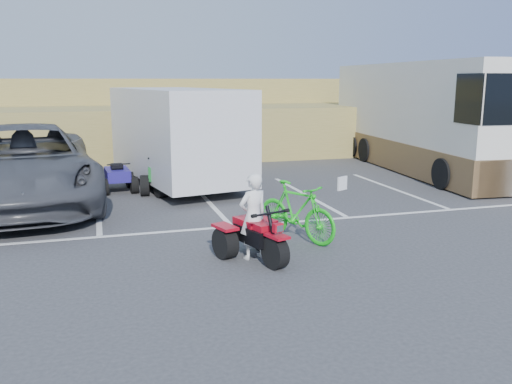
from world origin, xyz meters
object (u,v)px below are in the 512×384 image
object	(u,v)px
red_trike_atv	(258,260)
quad_atv_blue	(118,191)
quad_atv_green	(163,191)
rider	(253,216)
green_dirt_bike	(296,211)
cargo_trailer	(177,134)
rv_motorhome	(423,124)
grey_pickup	(24,166)

from	to	relation	value
red_trike_atv	quad_atv_blue	xyz separation A→B (m)	(-2.07, 6.76, 0.00)
quad_atv_blue	quad_atv_green	world-z (taller)	quad_atv_green
quad_atv_green	rider	bearing A→B (deg)	-76.84
red_trike_atv	green_dirt_bike	distance (m)	1.54
rider	red_trike_atv	bearing A→B (deg)	90.00
green_dirt_bike	quad_atv_blue	xyz separation A→B (m)	(-3.13, 5.79, -0.57)
cargo_trailer	rv_motorhome	xyz separation A→B (m)	(8.57, 0.54, 0.03)
rider	quad_atv_green	distance (m)	6.37
green_dirt_bike	rider	bearing A→B (deg)	-171.83
grey_pickup	quad_atv_green	world-z (taller)	grey_pickup
rv_motorhome	quad_atv_green	world-z (taller)	rv_motorhome
grey_pickup	cargo_trailer	world-z (taller)	cargo_trailer
rv_motorhome	quad_atv_green	bearing A→B (deg)	-167.08
cargo_trailer	quad_atv_blue	size ratio (longest dim) A/B	4.82
red_trike_atv	quad_atv_green	world-z (taller)	quad_atv_green
red_trike_atv	rider	size ratio (longest dim) A/B	0.97
red_trike_atv	rv_motorhome	size ratio (longest dim) A/B	0.14
cargo_trailer	quad_atv_blue	world-z (taller)	cargo_trailer
grey_pickup	quad_atv_green	size ratio (longest dim) A/B	4.41
cargo_trailer	quad_atv_blue	xyz separation A→B (m)	(-1.76, -0.50, -1.52)
quad_atv_green	grey_pickup	bearing A→B (deg)	-161.79
red_trike_atv	cargo_trailer	world-z (taller)	cargo_trailer
quad_atv_blue	green_dirt_bike	bearing A→B (deg)	-65.75
grey_pickup	rider	bearing A→B (deg)	-57.99
red_trike_atv	cargo_trailer	size ratio (longest dim) A/B	0.23
rider	grey_pickup	size ratio (longest dim) A/B	0.21
green_dirt_bike	grey_pickup	world-z (taller)	grey_pickup
cargo_trailer	quad_atv_green	size ratio (longest dim) A/B	3.95
rv_motorhome	rider	bearing A→B (deg)	-133.04
quad_atv_green	rv_motorhome	bearing A→B (deg)	14.33
green_dirt_bike	rv_motorhome	xyz separation A→B (m)	(7.21, 6.83, 0.98)
rider	rv_motorhome	xyz separation A→B (m)	(8.31, 7.65, 0.79)
cargo_trailer	grey_pickup	bearing A→B (deg)	-169.18
rv_motorhome	quad_atv_blue	xyz separation A→B (m)	(-10.34, -1.04, -1.55)
rv_motorhome	quad_atv_blue	bearing A→B (deg)	-169.94
cargo_trailer	quad_atv_green	bearing A→B (deg)	-134.52
quad_atv_blue	quad_atv_green	distance (m)	1.25
rv_motorhome	quad_atv_green	xyz separation A→B (m)	(-9.13, -1.38, -1.55)
rider	grey_pickup	world-z (taller)	grey_pickup
green_dirt_bike	rv_motorhome	distance (m)	9.98
red_trike_atv	rider	world-z (taller)	rider
rv_motorhome	quad_atv_green	size ratio (longest dim) A/B	6.25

